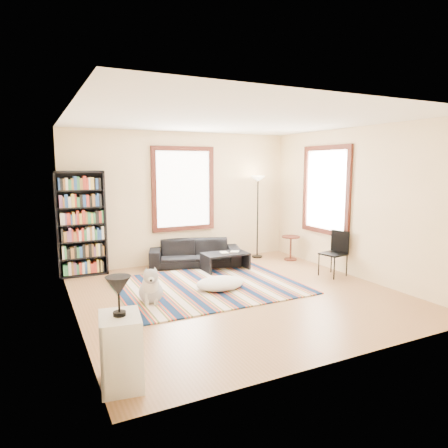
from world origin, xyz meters
name	(u,v)px	position (x,y,z in m)	size (l,w,h in m)	color
floor	(237,297)	(0.00, 0.00, -0.05)	(5.00, 5.00, 0.10)	#9E6F48
ceiling	(238,116)	(0.00, 0.00, 2.85)	(5.00, 5.00, 0.10)	white
wall_back	(182,198)	(0.00, 2.55, 1.40)	(5.00, 0.10, 2.80)	#FFDDAB
wall_front	(355,234)	(0.00, -2.55, 1.40)	(5.00, 0.10, 2.80)	#FFDDAB
wall_left	(67,219)	(-2.55, 0.00, 1.40)	(0.10, 5.00, 2.80)	#FFDDAB
wall_right	(357,203)	(2.55, 0.00, 1.40)	(0.10, 5.00, 2.80)	#FFDDAB
window_back	(183,189)	(0.00, 2.47, 1.60)	(1.20, 0.06, 1.60)	white
window_right	(326,190)	(2.47, 0.80, 1.60)	(0.06, 1.20, 1.60)	white
rug	(208,286)	(-0.26, 0.59, 0.01)	(3.07, 2.46, 0.02)	#0C1E3D
sofa	(195,253)	(0.08, 2.05, 0.27)	(1.88, 0.73, 0.55)	black
bookshelf	(81,224)	(-2.13, 2.32, 1.00)	(0.90, 0.30, 2.00)	black
coffee_table	(225,262)	(0.49, 1.43, 0.18)	(0.90, 0.50, 0.36)	black
book_a	(221,253)	(0.39, 1.43, 0.37)	(0.14, 0.19, 0.02)	beige
book_b	(231,251)	(0.64, 1.48, 0.37)	(0.17, 0.23, 0.02)	beige
floor_cushion	(220,283)	(-0.15, 0.35, 0.10)	(0.84, 0.63, 0.21)	silver
floor_lamp	(258,217)	(1.67, 2.15, 0.93)	(0.30, 0.30, 1.86)	black
side_table	(291,248)	(2.20, 1.59, 0.27)	(0.40, 0.40, 0.54)	#491C12
folding_chair	(333,254)	(2.15, 0.15, 0.43)	(0.42, 0.40, 0.86)	black
white_cabinet	(121,351)	(-2.30, -1.94, 0.35)	(0.38, 0.50, 0.70)	white
table_lamp	(119,296)	(-2.30, -1.94, 0.89)	(0.24, 0.24, 0.38)	black
dog	(151,285)	(-1.39, 0.22, 0.29)	(0.41, 0.58, 0.58)	silver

